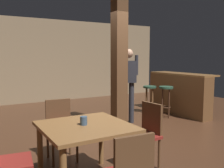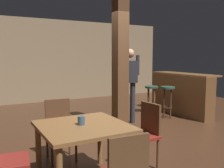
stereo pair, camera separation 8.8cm
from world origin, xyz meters
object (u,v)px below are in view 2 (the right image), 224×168
at_px(napkin_cup, 81,121).
at_px(bar_stool_near, 168,94).
at_px(dining_table, 83,134).
at_px(chair_west, 0,158).
at_px(chair_north, 60,126).
at_px(chair_east, 144,132).
at_px(bar_stool_mid, 151,93).
at_px(bar_counter, 181,93).
at_px(standing_person, 129,80).

relative_size(napkin_cup, bar_stool_near, 0.13).
xyz_separation_m(napkin_cup, bar_stool_near, (3.16, 2.02, -0.20)).
height_order(dining_table, chair_west, chair_west).
xyz_separation_m(dining_table, chair_north, (-0.01, 0.89, -0.12)).
xyz_separation_m(chair_east, bar_stool_mid, (2.19, 2.63, 0.05)).
height_order(chair_east, bar_counter, bar_counter).
height_order(napkin_cup, bar_stool_mid, napkin_cup).
bearing_deg(bar_counter, bar_stool_mid, 142.09).
relative_size(chair_east, bar_counter, 0.46).
height_order(chair_east, standing_person, standing_person).
distance_m(standing_person, bar_stool_near, 1.19).
bearing_deg(napkin_cup, chair_west, 178.24).
relative_size(standing_person, bar_counter, 0.88).
distance_m(chair_west, chair_east, 1.85).
xyz_separation_m(napkin_cup, standing_person, (2.04, 2.08, 0.21)).
bearing_deg(chair_west, bar_stool_mid, 33.05).
bearing_deg(napkin_cup, chair_east, 1.84).
bearing_deg(bar_stool_mid, napkin_cup, -139.82).
relative_size(chair_east, bar_stool_mid, 1.20).
height_order(standing_person, bar_counter, standing_person).
relative_size(chair_west, chair_east, 1.00).
relative_size(standing_person, bar_stool_mid, 2.32).
relative_size(bar_counter, bar_stool_mid, 2.64).
xyz_separation_m(chair_west, bar_stool_near, (4.05, 1.99, 0.09)).
bearing_deg(bar_counter, napkin_cup, -149.89).
xyz_separation_m(chair_north, napkin_cup, (-0.01, -0.88, 0.29)).
height_order(bar_stool_near, bar_stool_mid, bar_stool_near).
height_order(dining_table, chair_east, chair_east).
relative_size(chair_west, bar_stool_near, 1.12).
relative_size(chair_north, bar_counter, 0.46).
height_order(dining_table, bar_stool_near, bar_stool_near).
bearing_deg(bar_stool_mid, chair_east, -129.87).
height_order(chair_west, bar_stool_near, chair_west).
bearing_deg(chair_north, bar_stool_near, 19.96).
distance_m(dining_table, bar_counter, 4.33).
height_order(standing_person, bar_stool_near, standing_person).
bearing_deg(bar_counter, dining_table, -149.59).
relative_size(chair_north, bar_stool_near, 1.12).
height_order(dining_table, standing_person, standing_person).
distance_m(chair_east, bar_counter, 3.53).
bearing_deg(dining_table, standing_person, 45.98).
bearing_deg(napkin_cup, dining_table, -38.70).
distance_m(napkin_cup, bar_stool_mid, 4.12).
height_order(bar_counter, bar_stool_near, bar_counter).
xyz_separation_m(chair_west, bar_counter, (4.65, 2.15, 0.05)).
relative_size(bar_counter, bar_stool_near, 2.46).
bearing_deg(bar_counter, chair_north, -160.87).
bearing_deg(standing_person, chair_east, -118.05).
bearing_deg(chair_north, napkin_cup, -90.43).
height_order(chair_west, napkin_cup, chair_west).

